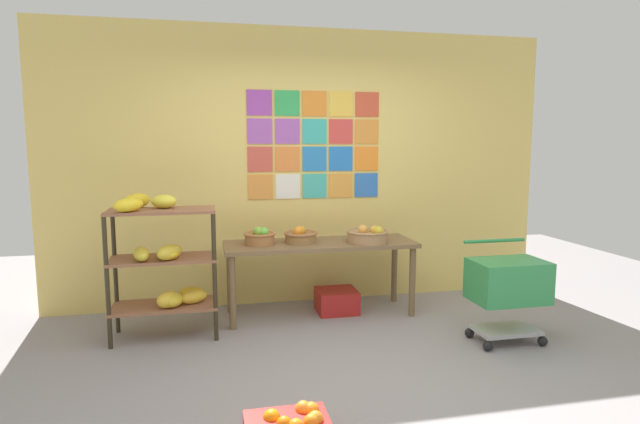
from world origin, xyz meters
The scene contains 9 objects.
ground centered at (0.00, 0.00, 0.00)m, with size 9.79×9.79×0.00m, color gray.
back_wall_with_art centered at (0.00, 1.92, 1.38)m, with size 5.10×0.07×2.75m.
banana_shelf_unit centered at (-1.34, 1.13, 0.68)m, with size 0.86×0.55×1.21m.
display_table centered at (0.05, 1.44, 0.62)m, with size 1.79×0.60×0.70m.
fruit_basket_back_right centered at (-0.13, 1.45, 0.77)m, with size 0.32×0.32×0.16m.
fruit_basket_left centered at (0.49, 1.32, 0.77)m, with size 0.40×0.40×0.17m.
fruit_basket_right centered at (-0.51, 1.44, 0.77)m, with size 0.29×0.29×0.17m.
produce_crate_under_table centered at (0.23, 1.46, 0.11)m, with size 0.38×0.35×0.22m, color #AE1F1D.
shopping_cart centered at (1.40, 0.43, 0.48)m, with size 0.59×0.44×0.82m.
Camera 1 is at (-0.96, -3.24, 1.62)m, focal length 29.01 mm.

